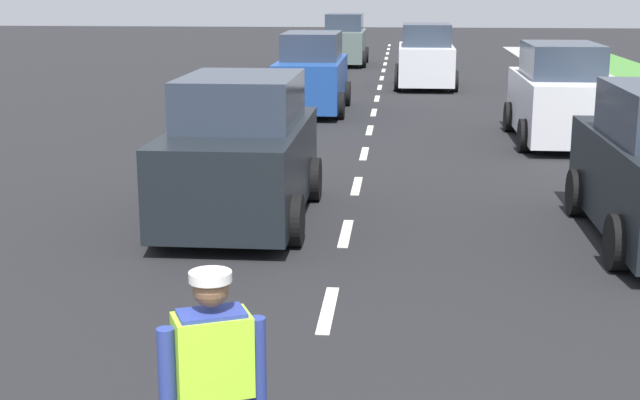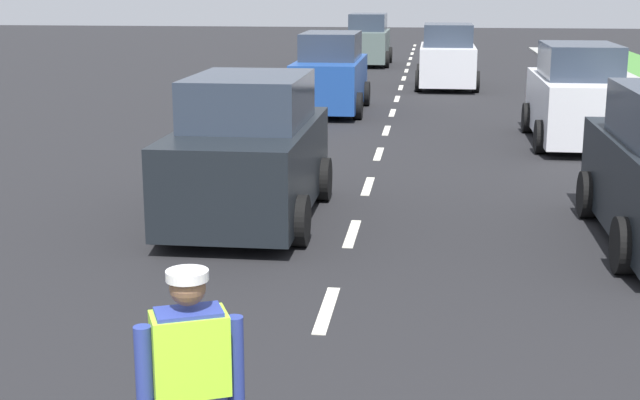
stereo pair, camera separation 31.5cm
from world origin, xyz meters
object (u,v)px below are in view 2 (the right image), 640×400
(car_parked_far, at_px, (577,97))
(car_oncoming_second, at_px, (331,75))
(road_worker, at_px, (195,384))
(car_oncoming_lead, at_px, (249,153))
(car_oncoming_third, at_px, (368,41))
(car_outgoing_far, at_px, (447,58))

(car_parked_far, xyz_separation_m, car_oncoming_second, (-5.74, 4.27, -0.01))
(road_worker, distance_m, car_oncoming_second, 19.00)
(car_parked_far, distance_m, car_oncoming_second, 7.16)
(road_worker, distance_m, car_oncoming_lead, 7.62)
(car_oncoming_second, distance_m, car_oncoming_third, 14.33)
(road_worker, relative_size, car_oncoming_second, 0.39)
(road_worker, distance_m, car_parked_far, 15.34)
(car_oncoming_second, xyz_separation_m, car_oncoming_third, (-0.05, 14.33, 0.02))
(car_parked_far, xyz_separation_m, car_outgoing_far, (-2.59, 10.33, -0.02))
(car_oncoming_third, height_order, car_outgoing_far, car_oncoming_third)
(car_parked_far, distance_m, car_oncoming_lead, 9.10)
(road_worker, height_order, car_oncoming_lead, car_oncoming_lead)
(car_oncoming_lead, distance_m, car_outgoing_far, 17.74)
(road_worker, height_order, car_oncoming_third, car_oncoming_third)
(car_oncoming_lead, relative_size, car_oncoming_second, 0.98)
(car_oncoming_second, bearing_deg, car_outgoing_far, 62.50)
(car_parked_far, relative_size, car_oncoming_second, 1.01)
(road_worker, bearing_deg, car_parked_far, 73.13)
(road_worker, relative_size, car_oncoming_lead, 0.40)
(road_worker, relative_size, car_oncoming_third, 0.42)
(car_oncoming_second, bearing_deg, road_worker, -86.10)
(road_worker, bearing_deg, car_oncoming_second, 93.90)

